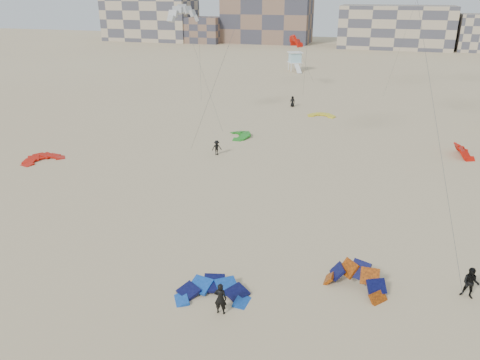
# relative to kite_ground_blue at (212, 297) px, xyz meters

# --- Properties ---
(ground) EXTENTS (320.00, 320.00, 0.00)m
(ground) POSITION_rel_kite_ground_blue_xyz_m (-0.08, 1.56, 0.00)
(ground) COLOR tan
(ground) RESTS_ON ground
(kite_ground_blue) EXTENTS (5.00, 5.17, 2.37)m
(kite_ground_blue) POSITION_rel_kite_ground_blue_xyz_m (0.00, 0.00, 0.00)
(kite_ground_blue) COLOR blue
(kite_ground_blue) RESTS_ON ground
(kite_ground_orange) EXTENTS (4.73, 4.72, 3.67)m
(kite_ground_orange) POSITION_rel_kite_ground_blue_xyz_m (7.64, 3.16, 0.00)
(kite_ground_orange) COLOR #D8570A
(kite_ground_orange) RESTS_ON ground
(kite_ground_red) EXTENTS (5.46, 5.38, 1.42)m
(kite_ground_red) POSITION_rel_kite_ground_blue_xyz_m (-24.38, 16.52, 0.00)
(kite_ground_red) COLOR red
(kite_ground_red) RESTS_ON ground
(kite_ground_green) EXTENTS (4.80, 4.66, 1.39)m
(kite_ground_green) POSITION_rel_kite_ground_blue_xyz_m (-7.65, 30.42, 0.00)
(kite_ground_green) COLOR #1A971A
(kite_ground_green) RESTS_ON ground
(kite_ground_red_far) EXTENTS (3.85, 3.79, 3.54)m
(kite_ground_red_far) POSITION_rel_kite_ground_blue_xyz_m (16.87, 30.38, 0.00)
(kite_ground_red_far) COLOR red
(kite_ground_red_far) RESTS_ON ground
(kite_ground_yellow) EXTENTS (3.35, 3.53, 0.59)m
(kite_ground_yellow) POSITION_rel_kite_ground_blue_xyz_m (0.40, 42.87, 0.00)
(kite_ground_yellow) COLOR yellow
(kite_ground_yellow) RESTS_ON ground
(kitesurfer_main) EXTENTS (0.71, 0.50, 1.85)m
(kitesurfer_main) POSITION_rel_kite_ground_blue_xyz_m (0.91, -1.20, 0.93)
(kitesurfer_main) COLOR black
(kitesurfer_main) RESTS_ON ground
(kitesurfer_b) EXTENTS (1.07, 0.92, 1.88)m
(kitesurfer_b) POSITION_rel_kite_ground_blue_xyz_m (13.82, 4.14, 0.94)
(kitesurfer_b) COLOR black
(kitesurfer_b) RESTS_ON ground
(kitesurfer_c) EXTENTS (1.17, 1.07, 1.58)m
(kitesurfer_c) POSITION_rel_kite_ground_blue_xyz_m (-7.96, 23.29, 0.79)
(kitesurfer_c) COLOR black
(kitesurfer_c) RESTS_ON ground
(kitesurfer_e) EXTENTS (0.78, 0.52, 1.57)m
(kitesurfer_e) POSITION_rel_kite_ground_blue_xyz_m (-4.53, 47.26, 0.79)
(kitesurfer_e) COLOR black
(kitesurfer_e) RESTS_ON ground
(kite_fly_grey) EXTENTS (8.87, 7.18, 13.88)m
(kite_fly_grey) POSITION_rel_kite_ground_blue_xyz_m (-15.37, 33.16, 13.36)
(kite_fly_grey) COLOR silver
(kite_fly_grey) RESTS_ON ground
(kite_fly_red) EXTENTS (5.76, 4.94, 8.58)m
(kite_fly_red) POSITION_rel_kite_ground_blue_xyz_m (-6.78, 60.19, 8.00)
(kite_fly_red) COLOR red
(kite_fly_red) RESTS_ON ground
(lifeguard_tower_far) EXTENTS (3.75, 5.92, 3.96)m
(lifeguard_tower_far) POSITION_rel_kite_ground_blue_xyz_m (-10.38, 80.13, 1.96)
(lifeguard_tower_far) COLOR white
(lifeguard_tower_far) RESTS_ON ground
(condo_west_a) EXTENTS (30.00, 15.00, 14.00)m
(condo_west_a) POSITION_rel_kite_ground_blue_xyz_m (-70.08, 131.56, 7.00)
(condo_west_a) COLOR tan
(condo_west_a) RESTS_ON ground
(condo_west_b) EXTENTS (28.00, 14.00, 18.00)m
(condo_west_b) POSITION_rel_kite_ground_blue_xyz_m (-30.08, 135.56, 9.00)
(condo_west_b) COLOR #7D5E4B
(condo_west_b) RESTS_ON ground
(condo_mid) EXTENTS (32.00, 16.00, 12.00)m
(condo_mid) POSITION_rel_kite_ground_blue_xyz_m (9.92, 131.56, 6.00)
(condo_mid) COLOR tan
(condo_mid) RESTS_ON ground
(condo_fill_left) EXTENTS (12.00, 10.00, 8.00)m
(condo_fill_left) POSITION_rel_kite_ground_blue_xyz_m (-50.08, 129.56, 4.00)
(condo_fill_left) COLOR #7D5E4B
(condo_fill_left) RESTS_ON ground
(condo_fill_right) EXTENTS (10.00, 10.00, 10.00)m
(condo_fill_right) POSITION_rel_kite_ground_blue_xyz_m (31.92, 129.56, 5.00)
(condo_fill_right) COLOR tan
(condo_fill_right) RESTS_ON ground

